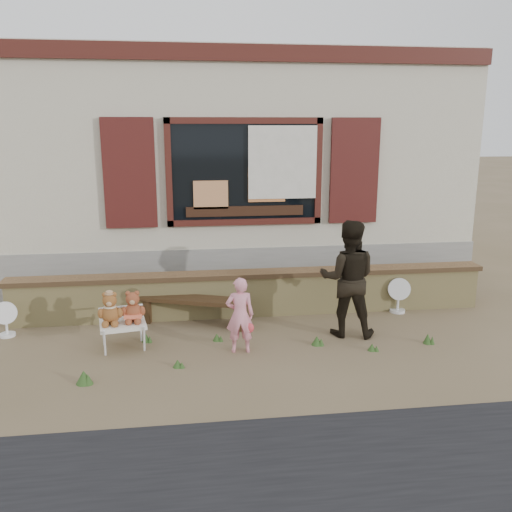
{
  "coord_description": "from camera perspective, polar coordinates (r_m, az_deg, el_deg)",
  "views": [
    {
      "loc": [
        -0.97,
        -6.68,
        2.78
      ],
      "look_at": [
        0.0,
        0.6,
        1.0
      ],
      "focal_mm": 38.0,
      "sensor_mm": 36.0,
      "label": 1
    }
  ],
  "objects": [
    {
      "name": "teddy_bear_right",
      "position": [
        7.06,
        -12.82,
        -5.14
      ],
      "size": [
        0.34,
        0.31,
        0.41
      ],
      "primitive_type": null,
      "rotation": [
        0.0,
        0.0,
        0.17
      ],
      "color": "brown",
      "rests_on": "folding_chair"
    },
    {
      "name": "folding_chair",
      "position": [
        7.13,
        -13.85,
        -7.04
      ],
      "size": [
        0.64,
        0.59,
        0.35
      ],
      "rotation": [
        0.0,
        0.0,
        0.17
      ],
      "color": "white",
      "rests_on": "ground"
    },
    {
      "name": "shopfront",
      "position": [
        11.24,
        -2.65,
        9.62
      ],
      "size": [
        8.04,
        5.13,
        4.0
      ],
      "color": "#9F9780",
      "rests_on": "ground"
    },
    {
      "name": "fan_right",
      "position": [
        8.51,
        14.76,
        -3.98
      ],
      "size": [
        0.35,
        0.23,
        0.55
      ],
      "rotation": [
        0.0,
        0.0,
        -0.21
      ],
      "color": "silver",
      "rests_on": "ground"
    },
    {
      "name": "brick_wall",
      "position": [
        8.12,
        -0.37,
        -3.86
      ],
      "size": [
        7.1,
        0.36,
        0.67
      ],
      "color": "#D0B970",
      "rests_on": "ground"
    },
    {
      "name": "adult",
      "position": [
        7.33,
        9.66,
        -2.35
      ],
      "size": [
        0.9,
        0.78,
        1.58
      ],
      "primitive_type": "imported",
      "rotation": [
        0.0,
        0.0,
        2.87
      ],
      "color": "black",
      "rests_on": "ground"
    },
    {
      "name": "fan_left",
      "position": [
        8.05,
        -24.85,
        -6.03
      ],
      "size": [
        0.32,
        0.21,
        0.49
      ],
      "rotation": [
        0.0,
        0.0,
        0.32
      ],
      "color": "white",
      "rests_on": "ground"
    },
    {
      "name": "child",
      "position": [
        6.76,
        -1.7,
        -6.23
      ],
      "size": [
        0.36,
        0.25,
        0.97
      ],
      "primitive_type": "imported",
      "rotation": [
        0.0,
        0.0,
        3.09
      ],
      "color": "pink",
      "rests_on": "ground"
    },
    {
      "name": "grass_tufts",
      "position": [
        6.73,
        -3.52,
        -10.22
      ],
      "size": [
        4.4,
        1.25,
        0.15
      ],
      "color": "#2F5020",
      "rests_on": "ground"
    },
    {
      "name": "ground",
      "position": [
        7.3,
        0.63,
        -8.76
      ],
      "size": [
        80.0,
        80.0,
        0.0
      ],
      "primitive_type": "plane",
      "color": "brown",
      "rests_on": "ground"
    },
    {
      "name": "teddy_bear_left",
      "position": [
        7.04,
        -15.1,
        -5.27
      ],
      "size": [
        0.35,
        0.32,
        0.42
      ],
      "primitive_type": null,
      "rotation": [
        0.0,
        0.0,
        0.17
      ],
      "color": "brown",
      "rests_on": "folding_chair"
    },
    {
      "name": "bench",
      "position": [
        7.78,
        -6.51,
        -5.14
      ],
      "size": [
        1.57,
        0.85,
        0.4
      ],
      "rotation": [
        0.0,
        0.0,
        -0.35
      ],
      "color": "#302010",
      "rests_on": "ground"
    }
  ]
}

